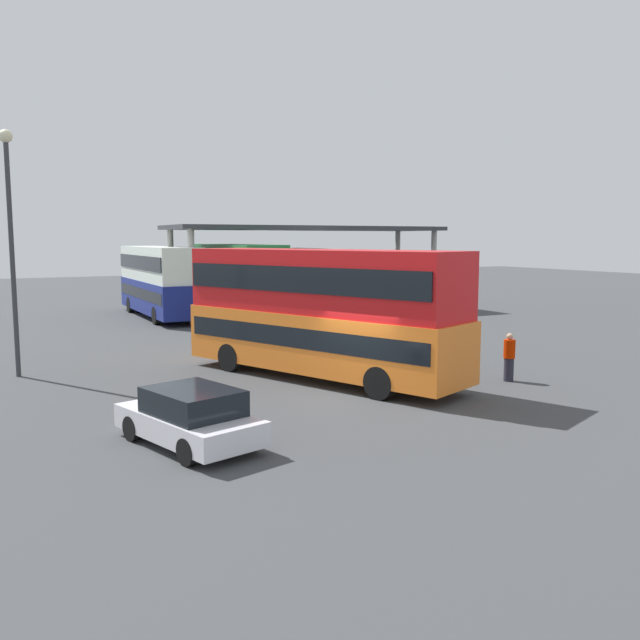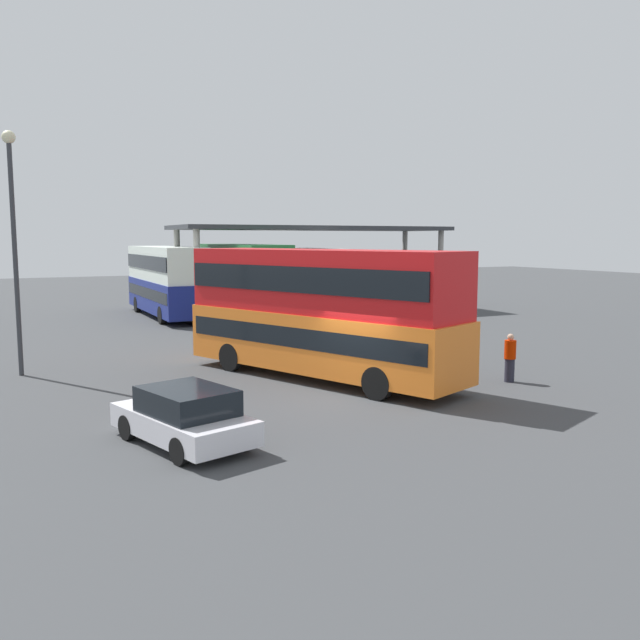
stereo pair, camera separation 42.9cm
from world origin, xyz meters
name	(u,v)px [view 1 (the left image)]	position (x,y,z in m)	size (l,w,h in m)	color
ground_plane	(357,397)	(0.00, 0.00, 0.00)	(140.00, 140.00, 0.00)	#3D3E41
double_decker_main	(320,309)	(0.25, 2.90, 2.38)	(6.27, 10.69, 4.35)	orange
parked_hatchback	(190,417)	(-5.76, -2.28, 0.67)	(2.74, 4.18, 1.35)	silver
double_decker_near_canopy	(159,279)	(-0.11, 23.08, 2.32)	(2.45, 10.94, 4.22)	navy
double_decker_mid_row	(236,278)	(3.78, 20.42, 2.39)	(2.60, 10.16, 4.37)	silver
double_decker_far_right	(290,278)	(7.72, 21.37, 2.26)	(2.87, 11.24, 4.11)	navy
depot_canopy	(308,233)	(8.89, 21.13, 5.08)	(17.68, 5.49, 5.48)	#33353A
lamppost_tall	(10,225)	(-8.79, 7.98, 5.17)	(0.44, 0.44, 8.28)	#33353A
pedestrian_waiting	(509,357)	(5.65, -0.34, 0.80)	(0.38, 0.38, 1.61)	#262633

